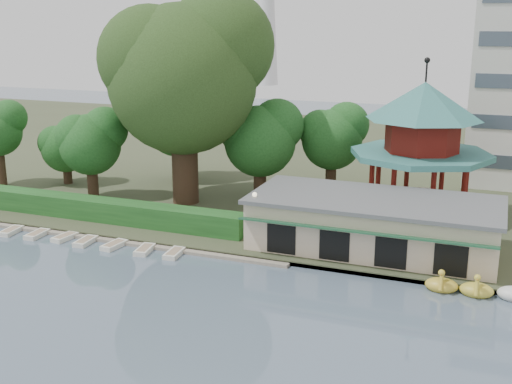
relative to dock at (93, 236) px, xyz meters
The scene contains 11 objects.
ground_plane 20.97m from the dock, 55.10° to the right, with size 220.00×220.00×0.00m, color slate.
shore 36.81m from the dock, 70.97° to the left, with size 220.00×70.00×0.40m, color #424930.
embankment 12.00m from the dock, ahead, with size 220.00×0.60×0.30m, color gray.
dock is the anchor object (origin of this frame).
boathouse 22.62m from the dock, 12.24° to the left, with size 18.60×9.39×3.90m.
pavilion 29.14m from the dock, 31.66° to the left, with size 12.40×12.40×13.50m.
hedge 4.61m from the dock, 132.27° to the left, with size 30.00×2.00×1.80m, color #235B22.
lamp_post 13.99m from the dock, ahead, with size 0.36×0.36×4.28m.
big_tree 17.19m from the dock, 73.88° to the left, with size 14.96×13.94×19.63m.
small_trees 16.05m from the dock, 88.05° to the left, with size 39.01×16.35×9.74m.
moored_rowboats 3.62m from the dock, 157.39° to the right, with size 24.47×2.75×0.36m.
Camera 1 is at (18.32, -24.24, 17.27)m, focal length 45.00 mm.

